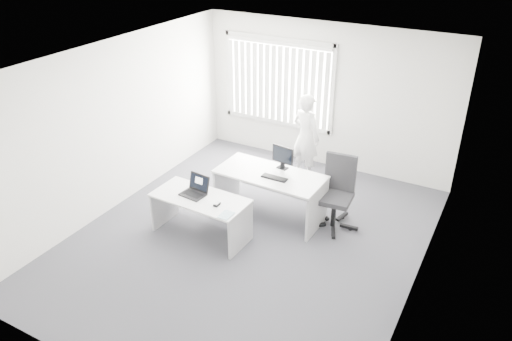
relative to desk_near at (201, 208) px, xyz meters
The scene contains 18 objects.
ground 0.89m from the desk_near, 19.61° to the left, with size 6.00×6.00×0.00m, color #47464D.
wall_back 3.45m from the desk_near, 77.81° to the left, with size 5.00×0.02×2.80m, color beige.
wall_front 2.98m from the desk_near, 75.68° to the right, with size 5.00×0.02×2.80m, color beige.
wall_left 2.03m from the desk_near, behind, with size 0.02×6.00×2.80m, color beige.
wall_right 3.34m from the desk_near, ahead, with size 0.02×6.00×2.80m, color beige.
ceiling 2.43m from the desk_near, 19.61° to the left, with size 5.00×6.00×0.02m, color white.
window 3.39m from the desk_near, 95.31° to the left, with size 2.32×0.06×1.76m, color beige.
blinds 3.33m from the desk_near, 95.41° to the left, with size 2.20×0.10×1.50m, color silver, non-canonical shape.
desk_near is the anchor object (origin of this frame).
desk_far 1.21m from the desk_near, 55.66° to the left, with size 1.77×0.87×0.80m.
office_chair 2.14m from the desk_near, 36.62° to the left, with size 0.72×0.72×1.18m.
person 2.65m from the desk_near, 76.28° to the left, with size 0.60×0.40×1.65m, color silver.
laptop 0.36m from the desk_near, behind, with size 0.37×0.33×0.29m, color black, non-canonical shape.
paper_sheet 0.45m from the desk_near, ahead, with size 0.26×0.19×0.00m, color silver.
mouse 0.42m from the desk_near, 12.02° to the right, with size 0.07×0.12×0.05m, color #B9B9BB, non-canonical shape.
booklet 0.69m from the desk_near, 21.39° to the right, with size 0.16×0.23×0.01m, color white.
keyboard 1.25m from the desk_near, 47.29° to the left, with size 0.42×0.14×0.02m, color black.
monitor 1.56m from the desk_near, 58.52° to the left, with size 0.39×0.12×0.39m, color black, non-canonical shape.
Camera 1 is at (3.17, -5.55, 4.55)m, focal length 35.00 mm.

